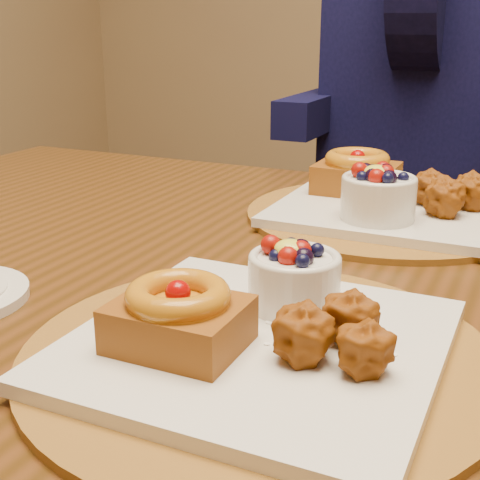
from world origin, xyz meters
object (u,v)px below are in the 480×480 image
(dining_table, at_px, (336,334))
(place_setting_far, at_px, (384,200))
(place_setting_near, at_px, (258,332))
(chair_far, at_px, (414,209))
(diner, at_px, (426,55))

(dining_table, xyz_separation_m, place_setting_far, (-0.00, 0.21, 0.10))
(dining_table, relative_size, place_setting_far, 4.21)
(place_setting_near, xyz_separation_m, place_setting_far, (-0.00, 0.43, 0.01))
(dining_table, distance_m, chair_far, 0.99)
(dining_table, distance_m, place_setting_far, 0.24)
(dining_table, bearing_deg, diner, 95.52)
(place_setting_far, height_order, diner, diner)
(chair_far, bearing_deg, dining_table, -60.08)
(place_setting_far, xyz_separation_m, chair_far, (-0.09, 0.76, -0.22))
(dining_table, xyz_separation_m, place_setting_near, (-0.00, -0.22, 0.10))
(dining_table, height_order, place_setting_far, place_setting_far)
(place_setting_far, bearing_deg, diner, 96.89)
(dining_table, bearing_deg, place_setting_far, 90.82)
(chair_far, bearing_deg, diner, -63.39)
(dining_table, height_order, diner, diner)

